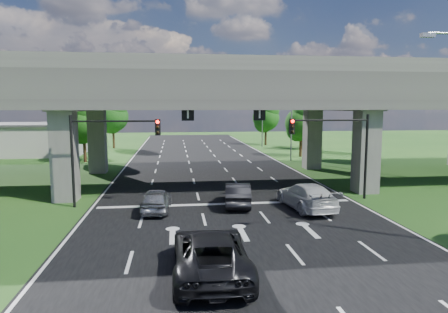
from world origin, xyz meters
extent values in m
plane|color=#1F4A17|center=(0.00, 0.00, 0.00)|extent=(160.00, 160.00, 0.00)
cube|color=black|center=(0.00, 10.00, 0.01)|extent=(18.00, 120.00, 0.03)
cube|color=#3D3A37|center=(0.00, 12.00, 8.00)|extent=(80.00, 15.00, 2.00)
cube|color=#65635D|center=(0.00, 4.75, 9.50)|extent=(80.00, 0.50, 1.00)
cube|color=#65635D|center=(0.00, 19.25, 9.50)|extent=(80.00, 0.50, 1.00)
cube|color=#65635D|center=(-11.00, 6.00, 3.50)|extent=(1.60, 1.60, 7.00)
cube|color=#65635D|center=(-11.00, 18.00, 3.50)|extent=(1.60, 1.60, 7.00)
cube|color=#65635D|center=(11.00, 6.00, 3.50)|extent=(1.60, 1.60, 7.00)
cube|color=#65635D|center=(11.00, 18.00, 3.50)|extent=(1.60, 1.60, 7.00)
cube|color=black|center=(-2.50, 5.00, 6.00)|extent=(0.85, 0.06, 0.85)
cube|color=black|center=(2.50, 5.00, 6.00)|extent=(0.85, 0.06, 0.85)
cube|color=#9E9E99|center=(-26.00, 35.00, 2.00)|extent=(20.00, 10.00, 4.00)
cylinder|color=black|center=(10.00, 4.00, 3.00)|extent=(0.18, 0.18, 6.00)
cylinder|color=black|center=(7.25, 4.00, 5.60)|extent=(5.50, 0.12, 0.12)
cube|color=black|center=(4.50, 3.82, 5.20)|extent=(0.35, 0.28, 1.05)
sphere|color=#FF0C05|center=(4.50, 3.66, 5.55)|extent=(0.22, 0.22, 0.22)
cylinder|color=black|center=(-10.00, 4.00, 3.00)|extent=(0.18, 0.18, 6.00)
cylinder|color=black|center=(-7.25, 4.00, 5.60)|extent=(5.50, 0.12, 0.12)
cube|color=black|center=(-4.50, 3.82, 5.20)|extent=(0.35, 0.28, 1.05)
sphere|color=#FF0C05|center=(-4.50, 3.66, 5.55)|extent=(0.22, 0.22, 0.22)
cube|color=gray|center=(7.50, -6.00, 9.60)|extent=(0.60, 0.25, 0.18)
cylinder|color=gray|center=(10.50, 24.00, 5.00)|extent=(0.16, 0.16, 10.00)
cylinder|color=gray|center=(9.00, 24.00, 9.70)|extent=(3.00, 0.10, 0.10)
cube|color=gray|center=(7.50, 24.00, 9.60)|extent=(0.60, 0.25, 0.18)
cylinder|color=gray|center=(10.50, 40.00, 5.00)|extent=(0.16, 0.16, 10.00)
cylinder|color=gray|center=(9.00, 40.00, 9.70)|extent=(3.00, 0.10, 0.10)
cube|color=gray|center=(7.50, 40.00, 9.60)|extent=(0.60, 0.25, 0.18)
cylinder|color=black|center=(-14.00, 26.00, 1.65)|extent=(0.36, 0.36, 3.30)
sphere|color=#154C14|center=(-14.00, 26.00, 4.65)|extent=(4.50, 4.50, 4.50)
sphere|color=#154C14|center=(-13.60, 25.70, 6.00)|extent=(3.60, 3.60, 3.60)
sphere|color=#154C14|center=(-14.30, 26.40, 3.75)|extent=(3.30, 3.30, 3.30)
cylinder|color=black|center=(-17.00, 34.00, 1.43)|extent=(0.36, 0.36, 2.86)
sphere|color=#154C14|center=(-17.00, 34.00, 4.03)|extent=(3.90, 3.90, 3.90)
sphere|color=#154C14|center=(-16.60, 33.70, 5.20)|extent=(3.12, 3.12, 3.12)
sphere|color=#154C14|center=(-17.30, 34.40, 3.25)|extent=(2.86, 2.86, 2.86)
cylinder|color=black|center=(-13.00, 42.00, 1.76)|extent=(0.36, 0.36, 3.52)
sphere|color=#154C14|center=(-13.00, 42.00, 4.96)|extent=(4.80, 4.80, 4.80)
sphere|color=#154C14|center=(-12.60, 41.70, 6.40)|extent=(3.84, 3.84, 3.84)
sphere|color=#154C14|center=(-13.30, 42.40, 4.00)|extent=(3.52, 3.52, 3.52)
cylinder|color=black|center=(13.00, 28.00, 1.54)|extent=(0.36, 0.36, 3.08)
sphere|color=#154C14|center=(13.00, 28.00, 4.34)|extent=(4.20, 4.20, 4.20)
sphere|color=#154C14|center=(13.40, 27.70, 5.60)|extent=(3.36, 3.36, 3.36)
sphere|color=#154C14|center=(12.70, 28.40, 3.50)|extent=(3.08, 3.08, 3.08)
cylinder|color=black|center=(16.00, 36.00, 1.43)|extent=(0.36, 0.36, 2.86)
sphere|color=#154C14|center=(16.00, 36.00, 4.03)|extent=(3.90, 3.90, 3.90)
sphere|color=#154C14|center=(16.40, 35.70, 5.20)|extent=(3.12, 3.12, 3.12)
sphere|color=#154C14|center=(15.70, 36.40, 3.25)|extent=(2.86, 2.86, 2.86)
cylinder|color=black|center=(12.00, 44.00, 1.65)|extent=(0.36, 0.36, 3.30)
sphere|color=#154C14|center=(12.00, 44.00, 4.65)|extent=(4.50, 4.50, 4.50)
sphere|color=#154C14|center=(12.40, 43.70, 6.00)|extent=(3.60, 3.60, 3.60)
sphere|color=#154C14|center=(11.70, 44.40, 3.75)|extent=(3.30, 3.30, 3.30)
imported|color=#929499|center=(-4.62, 2.14, 0.75)|extent=(1.96, 4.34, 1.45)
imported|color=black|center=(0.66, 3.00, 0.79)|extent=(2.20, 4.77, 1.51)
imported|color=silver|center=(4.88, 1.65, 0.85)|extent=(2.89, 5.87, 1.64)
imported|color=black|center=(-2.10, -7.69, 0.89)|extent=(2.95, 6.21, 1.71)
camera|label=1|loc=(-3.42, -22.51, 6.54)|focal=32.00mm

